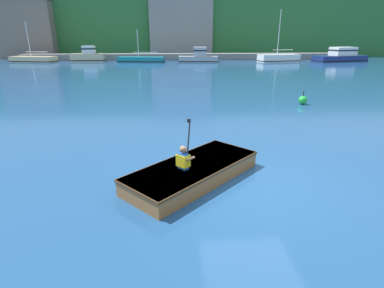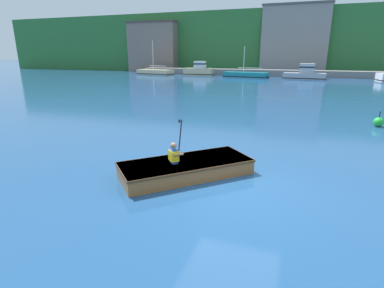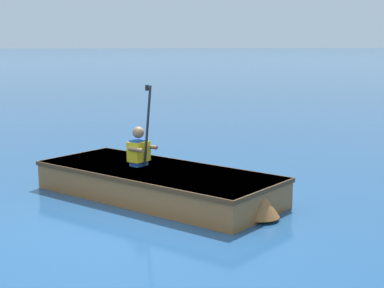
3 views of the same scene
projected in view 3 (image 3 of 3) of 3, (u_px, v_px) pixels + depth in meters
ground_plane at (128, 231)px, 6.95m from camera, size 300.00×300.00×0.00m
rowboat_foreground at (161, 182)px, 8.36m from camera, size 3.61×3.57×0.42m
person_paddler at (139, 148)px, 8.53m from camera, size 0.46×0.46×1.19m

